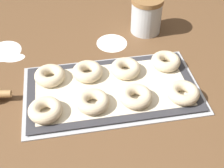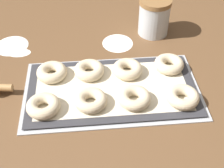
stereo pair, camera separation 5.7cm
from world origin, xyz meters
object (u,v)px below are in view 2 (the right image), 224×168
at_px(bagel_back_far_right, 169,64).
at_px(flour_canister, 154,16).
at_px(bagel_front_mid_left, 91,100).
at_px(bagel_front_mid_right, 134,98).
at_px(bagel_front_far_left, 43,106).
at_px(bagel_front_far_right, 183,97).
at_px(bagel_back_far_left, 52,72).
at_px(bagel_back_mid_right, 127,69).
at_px(bagel_back_mid_left, 89,70).
at_px(baking_tray, 112,90).

relative_size(bagel_back_far_right, flour_canister, 0.70).
distance_m(bagel_front_mid_left, bagel_front_mid_right, 0.12).
height_order(bagel_front_far_left, bagel_front_mid_left, same).
height_order(bagel_front_mid_right, bagel_front_far_right, same).
bearing_deg(flour_canister, bagel_back_far_right, -87.88).
bearing_deg(bagel_back_far_left, flour_canister, 32.61).
bearing_deg(bagel_front_mid_left, bagel_back_far_right, 28.45).
height_order(bagel_back_far_left, flour_canister, flour_canister).
relative_size(bagel_front_mid_right, bagel_back_far_right, 1.00).
height_order(bagel_front_mid_right, bagel_back_mid_right, same).
bearing_deg(bagel_back_mid_right, bagel_back_far_right, 5.42).
height_order(bagel_back_mid_left, bagel_back_mid_right, same).
bearing_deg(bagel_back_mid_left, bagel_front_far_left, -133.10).
height_order(baking_tray, bagel_back_far_right, bagel_back_far_right).
bearing_deg(bagel_front_mid_left, bagel_front_mid_right, -0.76).
bearing_deg(bagel_front_far_left, bagel_back_far_right, 20.91).
height_order(bagel_front_far_left, bagel_back_mid_left, same).
distance_m(bagel_front_mid_left, bagel_front_far_right, 0.26).
height_order(bagel_front_far_right, bagel_back_far_right, same).
distance_m(bagel_front_far_left, bagel_back_mid_left, 0.19).
xyz_separation_m(bagel_front_mid_left, bagel_back_mid_right, (0.12, 0.13, 0.00)).
relative_size(bagel_front_mid_left, flour_canister, 0.70).
height_order(bagel_front_mid_left, bagel_back_mid_right, same).
bearing_deg(bagel_back_mid_left, bagel_front_mid_left, -90.43).
height_order(bagel_front_mid_left, flour_canister, flour_canister).
distance_m(bagel_back_far_left, bagel_back_mid_left, 0.12).
bearing_deg(bagel_back_mid_right, flour_canister, 61.97).
bearing_deg(bagel_back_far_right, bagel_front_mid_left, -151.55).
relative_size(bagel_front_far_left, bagel_back_far_left, 1.00).
relative_size(baking_tray, bagel_back_far_right, 5.58).
xyz_separation_m(baking_tray, flour_canister, (0.18, 0.30, 0.06)).
bearing_deg(flour_canister, bagel_back_mid_left, -136.64).
distance_m(bagel_back_mid_left, flour_canister, 0.34).
distance_m(bagel_front_mid_left, bagel_back_far_right, 0.29).
bearing_deg(bagel_front_far_right, bagel_back_far_left, 159.11).
bearing_deg(bagel_back_far_left, bagel_front_mid_left, -49.19).
xyz_separation_m(bagel_back_far_left, bagel_back_mid_left, (0.12, -0.00, 0.00)).
distance_m(bagel_front_far_left, bagel_back_mid_right, 0.28).
xyz_separation_m(bagel_front_far_right, bagel_back_mid_left, (-0.26, 0.14, 0.00)).
distance_m(bagel_back_far_left, bagel_back_mid_right, 0.23).
bearing_deg(bagel_front_mid_left, bagel_back_mid_left, 89.57).
bearing_deg(bagel_back_far_left, bagel_front_mid_right, -29.44).
relative_size(bagel_back_mid_right, flour_canister, 0.70).
relative_size(bagel_front_far_left, bagel_back_far_right, 1.00).
xyz_separation_m(bagel_back_far_left, bagel_back_far_right, (0.37, 0.01, 0.00)).
relative_size(baking_tray, bagel_front_mid_left, 5.58).
bearing_deg(bagel_back_far_right, bagel_back_far_left, -179.12).
distance_m(baking_tray, bagel_front_mid_right, 0.09).
height_order(bagel_front_far_right, flour_canister, flour_canister).
bearing_deg(bagel_back_far_left, bagel_back_mid_right, -1.75).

